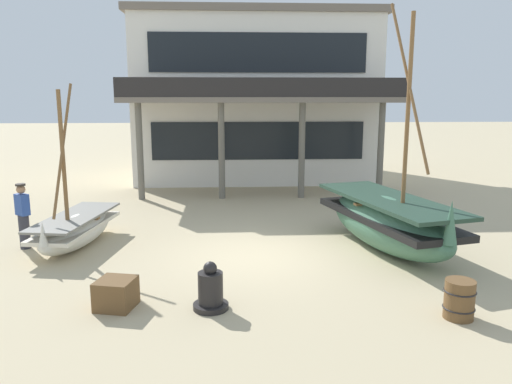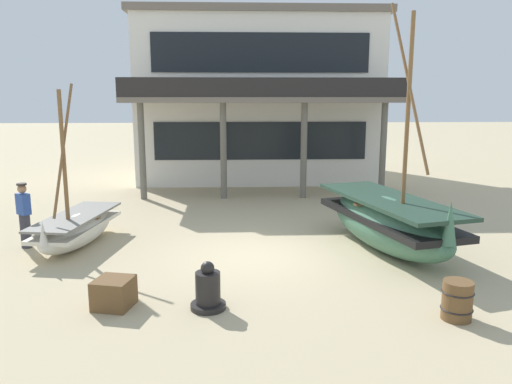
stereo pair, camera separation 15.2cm
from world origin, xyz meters
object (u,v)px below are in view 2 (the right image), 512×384
(fishing_boat_centre_large, at_px, (388,221))
(wooden_barrel, at_px, (457,300))
(harbor_building_main, at_px, (257,98))
(capstan_winch, at_px, (208,290))
(cargo_crate, at_px, (114,293))
(fishing_boat_near_left, at_px, (76,228))
(fisherman_by_hull, at_px, (24,216))

(fishing_boat_centre_large, relative_size, wooden_barrel, 8.60)
(wooden_barrel, xyz_separation_m, harbor_building_main, (-2.77, 16.15, 3.40))
(capstan_winch, relative_size, harbor_building_main, 0.08)
(cargo_crate, bearing_deg, fishing_boat_near_left, 115.33)
(fishing_boat_centre_large, distance_m, capstan_winch, 5.54)
(fisherman_by_hull, xyz_separation_m, capstan_winch, (4.87, -3.97, -0.48))
(wooden_barrel, bearing_deg, fishing_boat_near_left, 149.30)
(fishing_boat_centre_large, bearing_deg, wooden_barrel, -89.81)
(fishing_boat_near_left, bearing_deg, fishing_boat_centre_large, -5.18)
(fisherman_by_hull, bearing_deg, fishing_boat_near_left, 6.60)
(fishing_boat_centre_large, relative_size, fisherman_by_hull, 3.57)
(fishing_boat_centre_large, height_order, capstan_winch, fishing_boat_centre_large)
(fisherman_by_hull, height_order, wooden_barrel, fisherman_by_hull)
(fisherman_by_hull, height_order, harbor_building_main, harbor_building_main)
(fishing_boat_centre_large, relative_size, harbor_building_main, 0.55)
(wooden_barrel, distance_m, cargo_crate, 6.17)
(fisherman_by_hull, relative_size, capstan_winch, 1.86)
(wooden_barrel, height_order, cargo_crate, wooden_barrel)
(capstan_winch, bearing_deg, fishing_boat_near_left, 131.37)
(fisherman_by_hull, distance_m, harbor_building_main, 13.55)
(cargo_crate, distance_m, harbor_building_main, 16.12)
(fisherman_by_hull, distance_m, capstan_winch, 6.31)
(cargo_crate, bearing_deg, wooden_barrel, -7.21)
(fisherman_by_hull, bearing_deg, harbor_building_main, 60.72)
(fishing_boat_centre_large, xyz_separation_m, wooden_barrel, (0.01, -4.03, -0.39))
(fishing_boat_near_left, distance_m, wooden_barrel, 9.31)
(fishing_boat_centre_large, bearing_deg, cargo_crate, -151.96)
(wooden_barrel, relative_size, cargo_crate, 1.07)
(fishing_boat_near_left, height_order, cargo_crate, fishing_boat_near_left)
(wooden_barrel, height_order, harbor_building_main, harbor_building_main)
(capstan_winch, bearing_deg, wooden_barrel, -8.22)
(fishing_boat_centre_large, bearing_deg, fishing_boat_near_left, 174.82)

